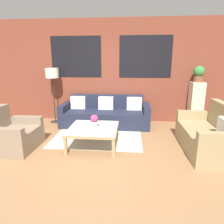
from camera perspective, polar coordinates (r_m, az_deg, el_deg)
name	(u,v)px	position (r m, az deg, el deg)	size (l,w,h in m)	color
ground_plane	(97,158)	(3.68, -4.28, -13.07)	(16.00, 16.00, 0.00)	#8E6642
wall_back_brick	(110,71)	(5.69, -0.46, 11.53)	(8.40, 0.09, 2.80)	brown
rug	(99,135)	(4.76, -3.85, -6.46)	(1.99, 1.73, 0.00)	beige
couch_dark	(105,115)	(5.40, -1.90, -0.76)	(2.33, 0.88, 0.78)	#1E2338
settee_vintage	(209,136)	(4.26, 25.95, -6.12)	(0.80, 1.53, 0.92)	#99845B
armchair_corner	(13,135)	(4.40, -26.43, -5.98)	(0.80, 0.90, 0.84)	#84705B
coffee_table	(93,130)	(4.06, -5.32, -5.12)	(0.96, 0.96, 0.40)	silver
floor_lamp	(52,76)	(5.70, -16.72, 9.82)	(0.35, 0.35, 1.51)	#2D2D2D
drawer_cabinet	(196,104)	(5.78, 22.77, 2.15)	(0.33, 0.39, 1.16)	beige
potted_plant	(199,74)	(5.68, 23.56, 10.04)	(0.28, 0.28, 0.41)	brown
flower_vase	(94,120)	(3.99, -5.08, -2.33)	(0.16, 0.16, 0.26)	silver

